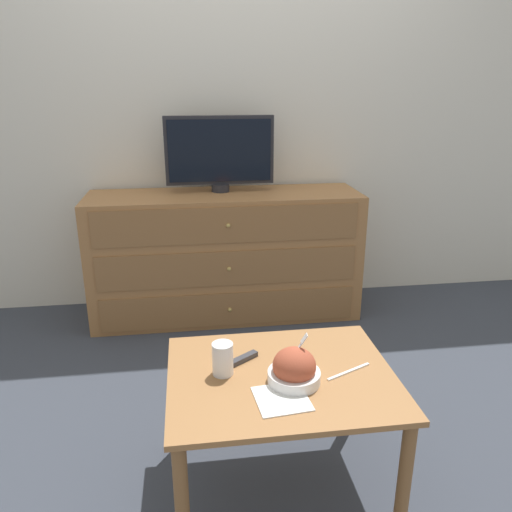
% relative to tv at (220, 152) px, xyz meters
% --- Properties ---
extents(ground_plane, '(12.00, 12.00, 0.00)m').
position_rel_tv_xyz_m(ground_plane, '(0.12, 0.19, -1.01)').
color(ground_plane, '#383D47').
extents(wall_back, '(12.00, 0.05, 2.60)m').
position_rel_tv_xyz_m(wall_back, '(0.12, 0.22, 0.29)').
color(wall_back, silver).
rests_on(wall_back, ground_plane).
extents(dresser, '(1.62, 0.48, 0.77)m').
position_rel_tv_xyz_m(dresser, '(0.02, -0.07, -0.62)').
color(dresser, '#9E6B3D').
rests_on(dresser, ground_plane).
extents(tv, '(0.64, 0.11, 0.44)m').
position_rel_tv_xyz_m(tv, '(0.00, 0.00, 0.00)').
color(tv, '#232328').
rests_on(tv, dresser).
extents(coffee_table, '(0.76, 0.61, 0.47)m').
position_rel_tv_xyz_m(coffee_table, '(0.09, -1.54, -0.61)').
color(coffee_table, '#9E6B3D').
rests_on(coffee_table, ground_plane).
extents(takeout_bowl, '(0.17, 0.17, 0.16)m').
position_rel_tv_xyz_m(takeout_bowl, '(0.11, -1.59, -0.49)').
color(takeout_bowl, silver).
rests_on(takeout_bowl, coffee_table).
extents(drink_cup, '(0.07, 0.07, 0.11)m').
position_rel_tv_xyz_m(drink_cup, '(-0.11, -1.51, -0.49)').
color(drink_cup, beige).
rests_on(drink_cup, coffee_table).
extents(napkin, '(0.18, 0.18, 0.00)m').
position_rel_tv_xyz_m(napkin, '(0.06, -1.68, -0.54)').
color(napkin, white).
rests_on(napkin, coffee_table).
extents(knife, '(0.17, 0.09, 0.01)m').
position_rel_tv_xyz_m(knife, '(0.32, -1.56, -0.54)').
color(knife, white).
rests_on(knife, coffee_table).
extents(remote_control, '(0.15, 0.12, 0.02)m').
position_rel_tv_xyz_m(remote_control, '(-0.05, -1.45, -0.53)').
color(remote_control, '#38383D').
rests_on(remote_control, coffee_table).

